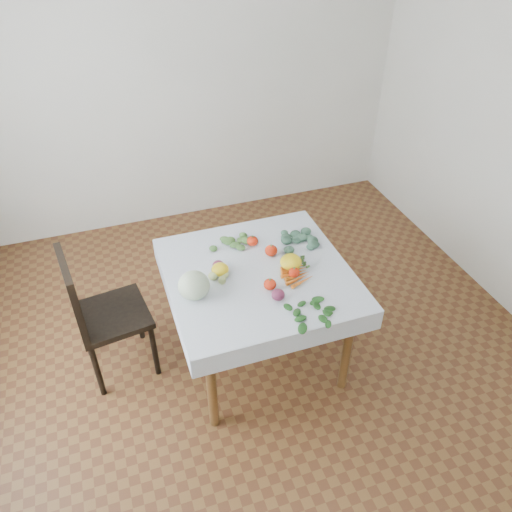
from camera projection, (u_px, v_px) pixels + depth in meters
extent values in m
plane|color=brown|center=(258.00, 354.00, 3.56)|extent=(4.00, 4.00, 0.00)
cube|color=silver|center=(181.00, 77.00, 4.24)|extent=(4.00, 0.04, 2.70)
cube|color=brown|center=(258.00, 275.00, 3.12)|extent=(1.00, 1.00, 0.04)
cylinder|color=brown|center=(212.00, 386.00, 2.90)|extent=(0.06, 0.06, 0.71)
cylinder|color=brown|center=(347.00, 349.00, 3.13)|extent=(0.06, 0.06, 0.71)
cylinder|color=brown|center=(180.00, 291.00, 3.56)|extent=(0.06, 0.06, 0.71)
cylinder|color=brown|center=(294.00, 266.00, 3.79)|extent=(0.06, 0.06, 0.71)
cube|color=white|center=(258.00, 272.00, 3.10)|extent=(1.12, 1.12, 0.01)
cube|color=black|center=(113.00, 315.00, 3.21)|extent=(0.49, 0.49, 0.04)
cube|color=black|center=(72.00, 294.00, 2.98)|extent=(0.10, 0.44, 0.48)
cylinder|color=black|center=(97.00, 371.00, 3.16)|extent=(0.04, 0.04, 0.45)
cylinder|color=black|center=(155.00, 351.00, 3.29)|extent=(0.04, 0.04, 0.45)
cylinder|color=black|center=(85.00, 332.00, 3.42)|extent=(0.04, 0.04, 0.45)
cylinder|color=black|center=(138.00, 315.00, 3.56)|extent=(0.04, 0.04, 0.45)
ellipsoid|color=beige|center=(194.00, 285.00, 2.87)|extent=(0.19, 0.19, 0.17)
ellipsoid|color=red|center=(271.00, 251.00, 3.22)|extent=(0.09, 0.09, 0.07)
ellipsoid|color=red|center=(252.00, 241.00, 3.31)|extent=(0.09, 0.09, 0.07)
ellipsoid|color=red|center=(270.00, 284.00, 2.96)|extent=(0.10, 0.10, 0.07)
ellipsoid|color=red|center=(294.00, 273.00, 3.05)|extent=(0.09, 0.09, 0.06)
ellipsoid|color=yellow|center=(220.00, 269.00, 3.06)|extent=(0.13, 0.13, 0.08)
ellipsoid|color=yellow|center=(291.00, 262.00, 3.10)|extent=(0.18, 0.18, 0.09)
ellipsoid|color=#551838|center=(218.00, 266.00, 3.10)|extent=(0.08, 0.08, 0.06)
ellipsoid|color=#551838|center=(278.00, 295.00, 2.88)|extent=(0.10, 0.10, 0.07)
ellipsoid|color=#CAD77C|center=(218.00, 278.00, 3.02)|extent=(0.05, 0.05, 0.05)
ellipsoid|color=#CAD77C|center=(212.00, 277.00, 3.03)|extent=(0.05, 0.05, 0.05)
ellipsoid|color=#CAD77C|center=(217.00, 283.00, 2.98)|extent=(0.05, 0.05, 0.05)
cone|color=orange|center=(293.00, 267.00, 3.12)|extent=(0.18, 0.04, 0.03)
cone|color=orange|center=(295.00, 270.00, 3.10)|extent=(0.18, 0.03, 0.03)
cone|color=orange|center=(296.00, 273.00, 3.08)|extent=(0.18, 0.04, 0.03)
cone|color=orange|center=(298.00, 275.00, 3.05)|extent=(0.18, 0.06, 0.03)
cone|color=orange|center=(300.00, 278.00, 3.03)|extent=(0.18, 0.07, 0.03)
cone|color=orange|center=(302.00, 281.00, 3.01)|extent=(0.18, 0.08, 0.03)
ellipsoid|color=#3D6448|center=(301.00, 239.00, 3.35)|extent=(0.06, 0.06, 0.04)
ellipsoid|color=#3D6448|center=(295.00, 240.00, 3.34)|extent=(0.06, 0.06, 0.04)
ellipsoid|color=#3D6448|center=(302.00, 242.00, 3.33)|extent=(0.06, 0.06, 0.04)
ellipsoid|color=#3D6448|center=(299.00, 236.00, 3.37)|extent=(0.06, 0.06, 0.04)
ellipsoid|color=#3D6448|center=(293.00, 243.00, 3.32)|extent=(0.06, 0.06, 0.04)
ellipsoid|color=#3D6448|center=(308.00, 239.00, 3.35)|extent=(0.06, 0.06, 0.04)
ellipsoid|color=#3D6448|center=(291.00, 237.00, 3.37)|extent=(0.06, 0.06, 0.04)
ellipsoid|color=#3D6448|center=(300.00, 245.00, 3.29)|extent=(0.06, 0.06, 0.04)
ellipsoid|color=#3D6448|center=(306.00, 234.00, 3.39)|extent=(0.06, 0.06, 0.04)
ellipsoid|color=#3D6448|center=(285.00, 242.00, 3.33)|extent=(0.06, 0.06, 0.04)
ellipsoid|color=#3D6448|center=(312.00, 243.00, 3.31)|extent=(0.06, 0.06, 0.04)
ellipsoid|color=#3D6448|center=(294.00, 232.00, 3.41)|extent=(0.06, 0.06, 0.04)
ellipsoid|color=#3D6448|center=(291.00, 248.00, 3.27)|extent=(0.06, 0.06, 0.04)
ellipsoid|color=#3D6448|center=(316.00, 236.00, 3.38)|extent=(0.06, 0.06, 0.04)
ellipsoid|color=#3D6448|center=(280.00, 237.00, 3.37)|extent=(0.06, 0.06, 0.04)
ellipsoid|color=#1A541C|center=(318.00, 312.00, 2.81)|extent=(0.06, 0.04, 0.01)
ellipsoid|color=#1A541C|center=(311.00, 312.00, 2.81)|extent=(0.06, 0.04, 0.01)
ellipsoid|color=#1A541C|center=(319.00, 316.00, 2.78)|extent=(0.06, 0.04, 0.01)
ellipsoid|color=#1A541C|center=(316.00, 308.00, 2.83)|extent=(0.06, 0.04, 0.01)
ellipsoid|color=#1A541C|center=(308.00, 317.00, 2.78)|extent=(0.06, 0.04, 0.01)
ellipsoid|color=#1A541C|center=(326.00, 313.00, 2.80)|extent=(0.06, 0.04, 0.01)
ellipsoid|color=#1A541C|center=(306.00, 308.00, 2.84)|extent=(0.06, 0.04, 0.01)
ellipsoid|color=#1A541C|center=(316.00, 321.00, 2.75)|extent=(0.06, 0.04, 0.01)
ellipsoid|color=#1A541C|center=(325.00, 305.00, 2.85)|extent=(0.06, 0.04, 0.01)
ellipsoid|color=#1A541C|center=(298.00, 315.00, 2.79)|extent=(0.06, 0.04, 0.01)
ellipsoid|color=#1A541C|center=(331.00, 319.00, 2.77)|extent=(0.06, 0.04, 0.01)
ellipsoid|color=#1A541C|center=(311.00, 301.00, 2.88)|extent=(0.06, 0.04, 0.01)
ellipsoid|color=#1A541C|center=(305.00, 325.00, 2.73)|extent=(0.06, 0.04, 0.01)
ellipsoid|color=#1A541C|center=(337.00, 308.00, 2.84)|extent=(0.06, 0.04, 0.01)
ellipsoid|color=#4C7636|center=(232.00, 243.00, 3.32)|extent=(0.06, 0.06, 0.03)
ellipsoid|color=#4C7636|center=(226.00, 243.00, 3.32)|extent=(0.06, 0.06, 0.03)
ellipsoid|color=#4C7636|center=(232.00, 246.00, 3.29)|extent=(0.06, 0.06, 0.03)
ellipsoid|color=#4C7636|center=(233.00, 240.00, 3.35)|extent=(0.06, 0.06, 0.03)
ellipsoid|color=#4C7636|center=(221.00, 246.00, 3.29)|extent=(0.06, 0.06, 0.03)
ellipsoid|color=#4C7636|center=(240.00, 245.00, 3.31)|extent=(0.06, 0.06, 0.03)
ellipsoid|color=#4C7636|center=(223.00, 239.00, 3.36)|extent=(0.06, 0.06, 0.03)
ellipsoid|color=#4C7636|center=(227.00, 251.00, 3.25)|extent=(0.06, 0.06, 0.03)
ellipsoid|color=#4C7636|center=(243.00, 238.00, 3.37)|extent=(0.06, 0.06, 0.03)
ellipsoid|color=#4C7636|center=(212.00, 244.00, 3.31)|extent=(0.06, 0.06, 0.03)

